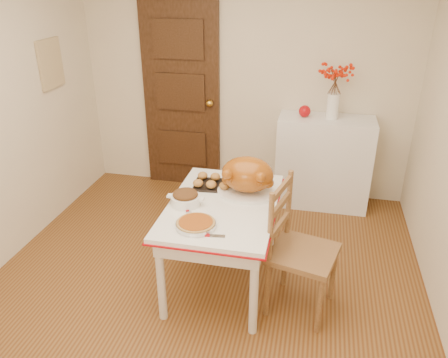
% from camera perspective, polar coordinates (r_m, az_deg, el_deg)
% --- Properties ---
extents(floor, '(3.50, 4.00, 0.00)m').
position_cam_1_polar(floor, '(3.55, -3.40, -15.17)').
color(floor, '#582D11').
rests_on(floor, ground).
extents(wall_back, '(3.50, 0.00, 2.50)m').
position_cam_1_polar(wall_back, '(4.76, 2.76, 12.66)').
color(wall_back, beige).
rests_on(wall_back, ground).
extents(door_back, '(0.85, 0.06, 2.06)m').
position_cam_1_polar(door_back, '(4.95, -5.51, 10.45)').
color(door_back, '#402617').
rests_on(door_back, ground).
extents(photo_board, '(0.03, 0.35, 0.45)m').
position_cam_1_polar(photo_board, '(4.60, -21.49, 13.71)').
color(photo_board, '#D1C488').
rests_on(photo_board, ground).
extents(sideboard, '(0.96, 0.43, 0.96)m').
position_cam_1_polar(sideboard, '(4.73, 12.65, 2.11)').
color(sideboard, white).
rests_on(sideboard, floor).
extents(kitchen_table, '(0.82, 1.19, 0.71)m').
position_cam_1_polar(kitchen_table, '(3.51, -0.18, -8.26)').
color(kitchen_table, white).
rests_on(kitchen_table, floor).
extents(chair_oak, '(0.54, 0.54, 1.01)m').
position_cam_1_polar(chair_oak, '(3.22, 10.26, -9.07)').
color(chair_oak, '#8F6039').
rests_on(chair_oak, floor).
extents(berry_vase, '(0.27, 0.27, 0.52)m').
position_cam_1_polar(berry_vase, '(4.49, 14.04, 10.73)').
color(berry_vase, white).
rests_on(berry_vase, sideboard).
extents(apple, '(0.12, 0.12, 0.12)m').
position_cam_1_polar(apple, '(4.55, 10.37, 8.61)').
color(apple, '#A5090F').
rests_on(apple, sideboard).
extents(turkey_platter, '(0.51, 0.43, 0.30)m').
position_cam_1_polar(turkey_platter, '(3.41, 3.04, 0.34)').
color(turkey_platter, '#A45214').
rests_on(turkey_platter, kitchen_table).
extents(pumpkin_pie, '(0.33, 0.33, 0.06)m').
position_cam_1_polar(pumpkin_pie, '(3.03, -3.66, -5.73)').
color(pumpkin_pie, '#8A4011').
rests_on(pumpkin_pie, kitchen_table).
extents(stuffing_dish, '(0.31, 0.26, 0.11)m').
position_cam_1_polar(stuffing_dish, '(3.30, -5.00, -2.41)').
color(stuffing_dish, '#4A2C0F').
rests_on(stuffing_dish, kitchen_table).
extents(rolls_tray, '(0.33, 0.27, 0.08)m').
position_cam_1_polar(rolls_tray, '(3.57, -1.39, -0.34)').
color(rolls_tray, '#995F30').
rests_on(rolls_tray, kitchen_table).
extents(pie_server, '(0.20, 0.08, 0.01)m').
position_cam_1_polar(pie_server, '(2.94, -1.76, -7.31)').
color(pie_server, silver).
rests_on(pie_server, kitchen_table).
extents(carving_knife, '(0.20, 0.23, 0.01)m').
position_cam_1_polar(carving_knife, '(3.20, -4.46, -4.42)').
color(carving_knife, silver).
rests_on(carving_knife, kitchen_table).
extents(drinking_glass, '(0.08, 0.08, 0.11)m').
position_cam_1_polar(drinking_glass, '(3.68, 2.18, 0.73)').
color(drinking_glass, white).
rests_on(drinking_glass, kitchen_table).
extents(shaker_pair, '(0.11, 0.06, 0.10)m').
position_cam_1_polar(shaker_pair, '(3.62, 5.02, 0.14)').
color(shaker_pair, white).
rests_on(shaker_pair, kitchen_table).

